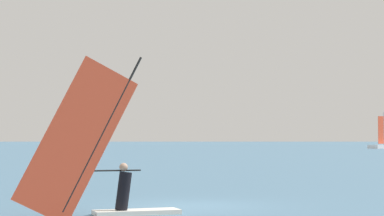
# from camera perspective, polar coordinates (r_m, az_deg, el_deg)

# --- Properties ---
(ground_plane) EXTENTS (4000.00, 4000.00, 0.00)m
(ground_plane) POSITION_cam_1_polar(r_m,az_deg,el_deg) (21.10, -0.32, -7.75)
(ground_plane) COLOR #476B84
(windsurfer) EXTENTS (3.40, 3.20, 4.30)m
(windsurfer) POSITION_cam_1_polar(r_m,az_deg,el_deg) (18.49, -6.94, -4.98)
(windsurfer) COLOR white
(windsurfer) RESTS_ON ground_plane
(small_sailboat) EXTENTS (6.39, 8.71, 8.45)m
(small_sailboat) POSITION_cam_1_polar(r_m,az_deg,el_deg) (172.83, 14.91, -2.88)
(small_sailboat) COLOR white
(small_sailboat) RESTS_ON ground_plane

